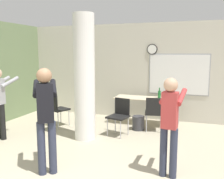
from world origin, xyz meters
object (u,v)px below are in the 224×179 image
Objects in this scene: folding_table at (147,100)px; chair_near_pillar at (57,108)px; person_playing_side at (170,119)px; chair_table_right at (154,111)px; person_playing_front at (46,113)px; bottle_on_table at (159,94)px; chair_table_front at (119,114)px.

chair_near_pillar is (-2.22, -0.99, -0.17)m from folding_table.
folding_table is 2.95m from person_playing_side.
chair_table_right and chair_near_pillar have the same top height.
person_playing_side is (1.88, 0.54, -0.08)m from person_playing_front.
bottle_on_table is at bearing 23.41° from chair_near_pillar.
person_playing_front is (-0.98, -3.34, 0.33)m from folding_table.
chair_table_right is 2.35m from person_playing_side.
chair_table_front is at bearing -111.95° from folding_table.
chair_table_right is 0.50× the size of person_playing_front.
person_playing_side is at bearing -72.18° from folding_table.
chair_table_right is (0.73, 0.53, 0.00)m from chair_table_front.
chair_table_front is 0.91m from chair_table_right.
chair_near_pillar is at bearing -156.59° from bottle_on_table.
person_playing_front reaches higher than folding_table.
chair_table_right reaches higher than folding_table.
bottle_on_table is (0.31, 0.11, 0.16)m from folding_table.
chair_table_front and chair_near_pillar have the same top height.
folding_table is 2.04× the size of chair_table_front.
person_playing_front reaches higher than chair_table_front.
bottle_on_table is 0.75m from chair_table_right.
chair_table_right is (-0.03, -0.68, -0.33)m from bottle_on_table.
bottle_on_table is 0.32× the size of chair_table_front.
chair_table_right is at bearing -92.11° from bottle_on_table.
chair_table_front is 0.55× the size of person_playing_side.
person_playing_side is at bearing -74.67° from chair_table_right.
chair_table_front is 1.78m from chair_near_pillar.
chair_near_pillar is at bearing -155.96° from folding_table.
chair_near_pillar is (-1.78, 0.11, 0.00)m from chair_table_front.
person_playing_side reaches higher than folding_table.
chair_table_front is at bearing -3.66° from chair_near_pillar.
chair_near_pillar is at bearing 176.34° from chair_table_front.
folding_table is 2.44m from chair_near_pillar.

